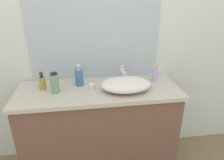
# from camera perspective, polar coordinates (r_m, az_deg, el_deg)

# --- Properties ---
(bathroom_wall_rear) EXTENTS (6.00, 0.06, 2.60)m
(bathroom_wall_rear) POSITION_cam_1_polar(r_m,az_deg,el_deg) (1.84, -3.84, 14.87)
(bathroom_wall_rear) COLOR silver
(bathroom_wall_rear) RESTS_ON ground
(vanity_counter) EXTENTS (1.35, 0.51, 0.84)m
(vanity_counter) POSITION_cam_1_polar(r_m,az_deg,el_deg) (1.91, -3.44, -13.76)
(vanity_counter) COLOR brown
(vanity_counter) RESTS_ON ground
(wall_mirror_panel) EXTENTS (1.13, 0.01, 1.15)m
(wall_mirror_panel) POSITION_cam_1_polar(r_m,az_deg,el_deg) (1.78, -5.00, 18.17)
(wall_mirror_panel) COLOR #B2BCC6
(wall_mirror_panel) RESTS_ON vanity_counter
(sink_basin) EXTENTS (0.41, 0.28, 0.10)m
(sink_basin) POSITION_cam_1_polar(r_m,az_deg,el_deg) (1.65, 3.94, -1.23)
(sink_basin) COLOR silver
(sink_basin) RESTS_ON vanity_counter
(faucet) EXTENTS (0.03, 0.15, 0.15)m
(faucet) POSITION_cam_1_polar(r_m,az_deg,el_deg) (1.77, 2.96, 1.91)
(faucet) COLOR silver
(faucet) RESTS_ON vanity_counter
(soap_dispenser) EXTENTS (0.07, 0.07, 0.20)m
(soap_dispenser) POSITION_cam_1_polar(r_m,az_deg,el_deg) (1.74, -9.23, 1.00)
(soap_dispenser) COLOR #426699
(soap_dispenser) RESTS_ON vanity_counter
(lotion_bottle) EXTENTS (0.06, 0.06, 0.15)m
(lotion_bottle) POSITION_cam_1_polar(r_m,az_deg,el_deg) (1.75, -18.99, -0.61)
(lotion_bottle) COLOR #AB8E43
(lotion_bottle) RESTS_ON vanity_counter
(perfume_bottle) EXTENTS (0.05, 0.05, 0.15)m
(perfume_bottle) POSITION_cam_1_polar(r_m,az_deg,el_deg) (1.83, 11.92, 1.66)
(perfume_bottle) COLOR #BFA8D9
(perfume_bottle) RESTS_ON vanity_counter
(spray_can) EXTENTS (0.06, 0.06, 0.17)m
(spray_can) POSITION_cam_1_polar(r_m,az_deg,el_deg) (1.65, -15.79, -0.82)
(spray_can) COLOR gray
(spray_can) RESTS_ON vanity_counter
(candle_jar) EXTENTS (0.05, 0.05, 0.05)m
(candle_jar) POSITION_cam_1_polar(r_m,az_deg,el_deg) (1.67, -5.69, -1.88)
(candle_jar) COLOR silver
(candle_jar) RESTS_ON vanity_counter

